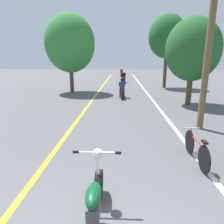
% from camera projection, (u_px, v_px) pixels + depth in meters
% --- Properties ---
extents(lane_stripe_center, '(0.14, 48.00, 0.01)m').
position_uv_depth(lane_stripe_center, '(95.00, 96.00, 14.89)').
color(lane_stripe_center, yellow).
rests_on(lane_stripe_center, ground).
extents(lane_stripe_edge, '(0.14, 48.00, 0.01)m').
position_uv_depth(lane_stripe_edge, '(150.00, 97.00, 14.71)').
color(lane_stripe_edge, white).
rests_on(lane_stripe_edge, ground).
extents(utility_pole, '(1.10, 0.24, 7.25)m').
position_uv_depth(utility_pole, '(211.00, 28.00, 6.99)').
color(utility_pole, brown).
rests_on(utility_pole, ground).
extents(roadside_tree_right_near, '(3.14, 2.83, 5.03)m').
position_uv_depth(roadside_tree_right_near, '(193.00, 50.00, 11.47)').
color(roadside_tree_right_near, '#513A23').
rests_on(roadside_tree_right_near, ground).
extents(roadside_tree_right_far, '(3.47, 3.12, 6.77)m').
position_uv_depth(roadside_tree_right_far, '(167.00, 37.00, 18.52)').
color(roadside_tree_right_far, '#513A23').
rests_on(roadside_tree_right_far, ground).
extents(roadside_tree_left, '(3.99, 3.59, 6.23)m').
position_uv_depth(roadside_tree_left, '(70.00, 44.00, 15.92)').
color(roadside_tree_left, '#513A23').
rests_on(roadside_tree_left, ground).
extents(motorcycle_foreground, '(0.85, 2.04, 1.09)m').
position_uv_depth(motorcycle_foreground, '(94.00, 203.00, 3.17)').
color(motorcycle_foreground, black).
rests_on(motorcycle_foreground, ground).
extents(motorcycle_rider_lead, '(0.50, 2.06, 1.43)m').
position_uv_depth(motorcycle_rider_lead, '(122.00, 90.00, 14.33)').
color(motorcycle_rider_lead, black).
rests_on(motorcycle_rider_lead, ground).
extents(motorcycle_rider_mid, '(0.50, 2.15, 1.40)m').
position_uv_depth(motorcycle_rider_mid, '(124.00, 78.00, 24.35)').
color(motorcycle_rider_mid, black).
rests_on(motorcycle_rider_mid, ground).
extents(motorcycle_rider_far, '(0.50, 2.03, 1.47)m').
position_uv_depth(motorcycle_rider_far, '(122.00, 74.00, 32.28)').
color(motorcycle_rider_far, black).
rests_on(motorcycle_rider_far, ground).
extents(bicycle_parked, '(0.44, 1.73, 0.79)m').
position_uv_depth(bicycle_parked, '(196.00, 149.00, 5.25)').
color(bicycle_parked, black).
rests_on(bicycle_parked, ground).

